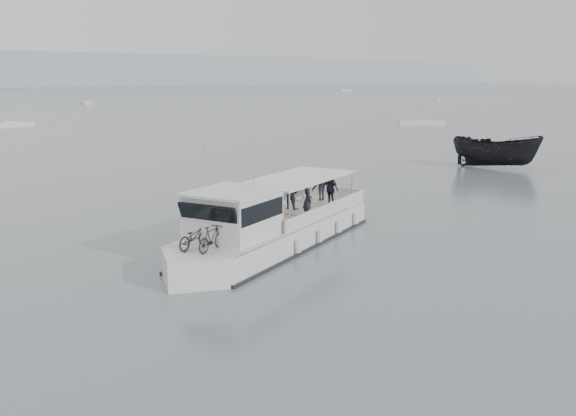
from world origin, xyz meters
TOP-DOWN VIEW (x-y plane):
  - ground at (0.00, 0.00)m, footprint 1400.00×1400.00m
  - tour_boat at (-5.37, 1.55)m, footprint 13.18×8.17m
  - dark_motorboat at (24.38, 11.62)m, footprint 5.52×7.58m

SIDE VIEW (x-z plane):
  - ground at x=0.00m, z-range 0.00..0.00m
  - tour_boat at x=-5.37m, z-range -1.94..3.83m
  - dark_motorboat at x=24.38m, z-range 0.00..2.75m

